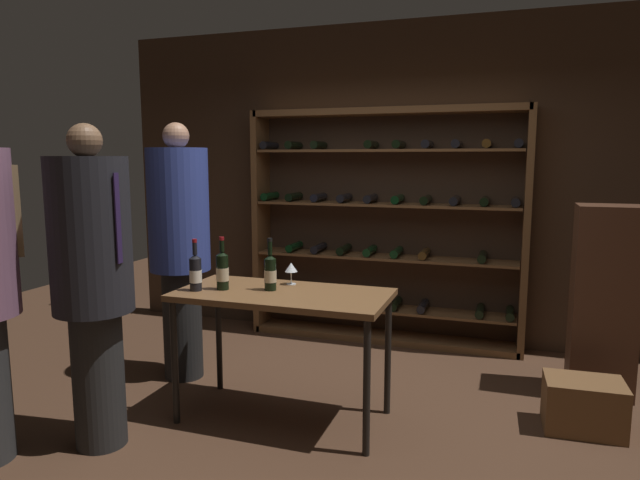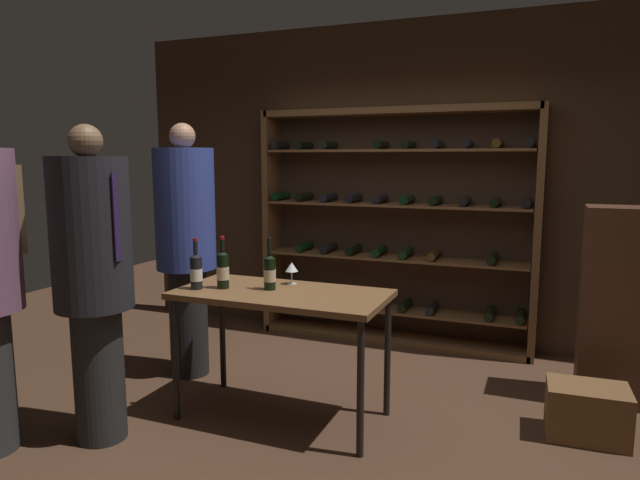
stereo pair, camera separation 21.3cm
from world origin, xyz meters
name	(u,v)px [view 1 (the left image)]	position (x,y,z in m)	size (l,w,h in m)	color
ground_plane	(337,423)	(0.00, 0.00, 0.00)	(9.99, 9.99, 0.00)	#472D1E
back_wall	(398,184)	(0.00, 2.00, 1.50)	(5.68, 0.10, 3.00)	#3D2B1E
wine_rack	(383,227)	(-0.09, 1.79, 1.10)	(2.58, 0.32, 2.19)	brown
tasting_table	(283,304)	(-0.36, -0.04, 0.79)	(1.39, 0.69, 0.87)	brown
person_bystander_dark_jacket	(180,240)	(-1.40, 0.38, 1.11)	(0.47, 0.47, 2.01)	black
person_host_in_suit	(92,273)	(-1.28, -0.73, 1.07)	(0.47, 0.46, 1.94)	black
wine_crate	(583,405)	(1.53, 0.41, 0.17)	(0.48, 0.34, 0.33)	brown
display_cabinet	(604,301)	(1.71, 1.10, 0.70)	(0.44, 0.36, 1.41)	#4C2D1E
wine_bottle_red_label	(196,272)	(-0.92, -0.19, 0.99)	(0.08, 0.08, 0.34)	black
wine_bottle_gold_foil	(222,270)	(-0.77, -0.11, 1.00)	(0.08, 0.08, 0.35)	black
wine_bottle_amber_reserve	(270,272)	(-0.46, -0.02, 0.99)	(0.08, 0.08, 0.35)	black
wine_glass_stemmed_center	(291,268)	(-0.39, 0.18, 0.99)	(0.09, 0.09, 0.15)	silver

